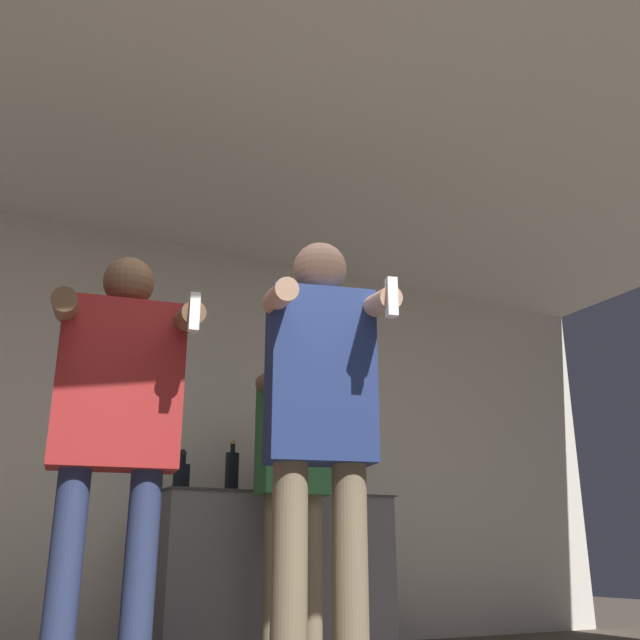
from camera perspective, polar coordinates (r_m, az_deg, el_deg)
name	(u,v)px	position (r m, az deg, el deg)	size (l,w,h in m)	color
wall_back	(160,433)	(4.62, -12.70, -8.78)	(7.00, 0.06, 2.55)	beige
ceiling_slab	(254,132)	(3.73, -5.34, 14.77)	(7.00, 3.46, 0.05)	silver
counter	(268,573)	(4.43, -4.16, -19.55)	(1.40, 0.66, 0.89)	slate
bottle_tall_gin	(283,471)	(4.41, -2.97, -12.01)	(0.07, 0.07, 0.36)	maroon
bottle_clear_vodka	(232,471)	(4.29, -7.06, -11.92)	(0.08, 0.08, 0.30)	black
bottle_short_whiskey	(265,477)	(4.36, -4.39, -12.42)	(0.06, 0.06, 0.27)	maroon
bottle_red_label	(322,474)	(4.52, 0.16, -12.21)	(0.09, 0.09, 0.33)	black
bottle_dark_rum	(181,475)	(4.20, -11.03, -12.04)	(0.10, 0.10, 0.23)	black
person_woman_foreground	(321,420)	(2.59, 0.05, -8.04)	(0.51, 0.50, 1.70)	#75664C
person_man_side	(117,418)	(2.76, -15.94, -7.52)	(0.56, 0.50, 1.67)	navy
person_spectator_back	(295,452)	(3.88, -1.99, -10.54)	(0.48, 0.49, 1.71)	#75664C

